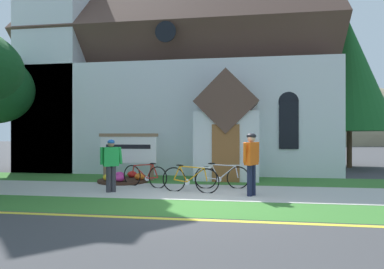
# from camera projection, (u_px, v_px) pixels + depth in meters

# --- Properties ---
(ground) EXTENTS (140.00, 140.00, 0.00)m
(ground) POSITION_uv_depth(u_px,v_px,m) (211.00, 181.00, 12.08)
(ground) COLOR #3D3D3F
(sidewalk_slab) EXTENTS (32.00, 2.72, 0.01)m
(sidewalk_slab) POSITION_uv_depth(u_px,v_px,m) (139.00, 190.00, 10.15)
(sidewalk_slab) COLOR #B7B5AD
(sidewalk_slab) RESTS_ON ground
(grass_verge) EXTENTS (32.00, 1.78, 0.01)m
(grass_verge) POSITION_uv_depth(u_px,v_px,m) (111.00, 205.00, 7.92)
(grass_verge) COLOR #38722D
(grass_verge) RESTS_ON ground
(church_lawn) EXTENTS (24.00, 2.37, 0.01)m
(church_lawn) POSITION_uv_depth(u_px,v_px,m) (159.00, 179.00, 12.67)
(church_lawn) COLOR #38722D
(church_lawn) RESTS_ON ground
(curb_paint_stripe) EXTENTS (28.00, 0.16, 0.01)m
(curb_paint_stripe) POSITION_uv_depth(u_px,v_px,m) (91.00, 216.00, 6.90)
(curb_paint_stripe) COLOR yellow
(curb_paint_stripe) RESTS_ON ground
(church_building) EXTENTS (14.92, 10.48, 13.54)m
(church_building) POSITION_uv_depth(u_px,v_px,m) (173.00, 81.00, 17.91)
(church_building) COLOR silver
(church_building) RESTS_ON ground
(church_sign) EXTENTS (2.29, 0.19, 1.77)m
(church_sign) POSITION_uv_depth(u_px,v_px,m) (128.00, 149.00, 12.44)
(church_sign) COLOR #7F6047
(church_sign) RESTS_ON ground
(flower_bed) EXTENTS (1.82, 1.82, 0.34)m
(flower_bed) POSITION_uv_depth(u_px,v_px,m) (123.00, 179.00, 11.86)
(flower_bed) COLOR #382319
(flower_bed) RESTS_ON ground
(bicycle_yellow) EXTENTS (1.74, 0.28, 0.84)m
(bicycle_yellow) POSITION_uv_depth(u_px,v_px,m) (222.00, 177.00, 10.44)
(bicycle_yellow) COLOR black
(bicycle_yellow) RESTS_ON ground
(bicycle_blue) EXTENTS (1.67, 0.65, 0.82)m
(bicycle_blue) POSITION_uv_depth(u_px,v_px,m) (145.00, 176.00, 10.78)
(bicycle_blue) COLOR black
(bicycle_blue) RESTS_ON ground
(bicycle_silver) EXTENTS (1.77, 0.35, 0.84)m
(bicycle_silver) POSITION_uv_depth(u_px,v_px,m) (190.00, 179.00, 9.76)
(bicycle_silver) COLOR black
(bicycle_silver) RESTS_ON ground
(cyclist_in_red_jersey) EXTENTS (0.57, 0.44, 1.57)m
(cyclist_in_red_jersey) POSITION_uv_depth(u_px,v_px,m) (111.00, 162.00, 9.76)
(cyclist_in_red_jersey) COLOR #2D2D33
(cyclist_in_red_jersey) RESTS_ON ground
(cyclist_in_yellow_jersey) EXTENTS (0.46, 0.65, 1.76)m
(cyclist_in_yellow_jersey) POSITION_uv_depth(u_px,v_px,m) (251.00, 159.00, 9.17)
(cyclist_in_yellow_jersey) COLOR #191E38
(cyclist_in_yellow_jersey) RESTS_ON ground
(roadside_conifer) EXTENTS (4.40, 4.40, 7.69)m
(roadside_conifer) POSITION_uv_depth(u_px,v_px,m) (349.00, 76.00, 17.16)
(roadside_conifer) COLOR #4C3823
(roadside_conifer) RESTS_ON ground
(distant_hill) EXTENTS (74.82, 44.00, 27.08)m
(distant_hill) POSITION_uv_depth(u_px,v_px,m) (268.00, 143.00, 70.87)
(distant_hill) COLOR #847A5B
(distant_hill) RESTS_ON ground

